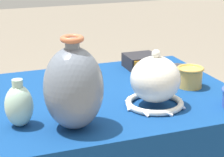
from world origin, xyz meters
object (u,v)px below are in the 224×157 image
(mosaic_tile_box, at_px, (141,62))
(bowl_shallow_charcoal, at_px, (178,70))
(jar_round_celadon, at_px, (19,105))
(pot_squat_teal, at_px, (62,75))
(vase_tall_bulbous, at_px, (74,88))
(vase_dome_bell, at_px, (155,83))
(cup_wide_ochre, at_px, (190,76))

(mosaic_tile_box, bearing_deg, bowl_shallow_charcoal, -57.41)
(jar_round_celadon, bearing_deg, pot_squat_teal, 58.99)
(vase_tall_bulbous, distance_m, mosaic_tile_box, 0.70)
(vase_dome_bell, distance_m, cup_wide_ochre, 0.26)
(mosaic_tile_box, bearing_deg, jar_round_celadon, -143.74)
(vase_tall_bulbous, bearing_deg, vase_dome_bell, 13.29)
(mosaic_tile_box, bearing_deg, vase_tall_bulbous, -130.98)
(jar_round_celadon, bearing_deg, vase_tall_bulbous, -24.95)
(vase_dome_bell, bearing_deg, vase_tall_bulbous, -166.71)
(cup_wide_ochre, bearing_deg, jar_round_celadon, -169.25)
(vase_dome_bell, height_order, mosaic_tile_box, vase_dome_bell)
(vase_dome_bell, xyz_separation_m, pot_squat_teal, (-0.24, 0.40, -0.06))
(vase_tall_bulbous, distance_m, vase_dome_bell, 0.33)
(mosaic_tile_box, height_order, pot_squat_teal, mosaic_tile_box)
(mosaic_tile_box, xyz_separation_m, cup_wide_ochre, (0.08, -0.31, 0.01))
(vase_dome_bell, xyz_separation_m, cup_wide_ochre, (0.22, 0.13, -0.04))
(mosaic_tile_box, bearing_deg, cup_wide_ochre, -75.10)
(mosaic_tile_box, distance_m, pot_squat_teal, 0.39)
(vase_dome_bell, height_order, jar_round_celadon, vase_dome_bell)
(vase_tall_bulbous, relative_size, cup_wide_ochre, 2.77)
(bowl_shallow_charcoal, distance_m, cup_wide_ochre, 0.15)
(vase_tall_bulbous, distance_m, pot_squat_teal, 0.50)
(vase_dome_bell, bearing_deg, jar_round_celadon, -179.90)
(mosaic_tile_box, relative_size, jar_round_celadon, 0.92)
(bowl_shallow_charcoal, bearing_deg, jar_round_celadon, -159.00)
(mosaic_tile_box, xyz_separation_m, jar_round_celadon, (-0.63, -0.44, 0.04))
(mosaic_tile_box, height_order, jar_round_celadon, jar_round_celadon)
(jar_round_celadon, height_order, cup_wide_ochre, jar_round_celadon)
(mosaic_tile_box, bearing_deg, pot_squat_teal, -172.83)
(vase_dome_bell, height_order, pot_squat_teal, vase_dome_bell)
(vase_tall_bulbous, xyz_separation_m, mosaic_tile_box, (0.47, 0.52, -0.10))
(vase_tall_bulbous, height_order, jar_round_celadon, vase_tall_bulbous)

